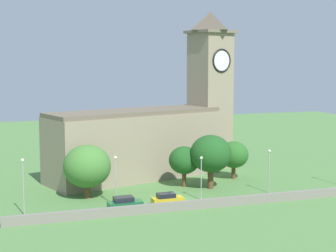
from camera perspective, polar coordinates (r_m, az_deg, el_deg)
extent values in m
plane|color=#517F42|center=(92.50, -1.88, -5.63)|extent=(200.00, 200.00, 0.00)
cube|color=gray|center=(92.92, -3.52, -2.12)|extent=(31.88, 18.21, 11.02)
cube|color=#675C4A|center=(92.20, -3.54, 1.48)|extent=(31.65, 17.47, 0.70)
cube|color=gray|center=(101.99, 4.44, 2.65)|extent=(7.78, 7.78, 25.10)
cube|color=#736753|center=(101.87, 4.51, 9.85)|extent=(9.03, 9.03, 0.50)
pyramid|color=brown|center=(102.00, 4.52, 10.95)|extent=(8.17, 8.17, 3.42)
cylinder|color=white|center=(99.33, 5.67, 6.87)|extent=(3.84, 1.29, 3.98)
torus|color=black|center=(99.33, 5.67, 6.87)|extent=(4.25, 1.62, 4.34)
cylinder|color=white|center=(103.80, 5.83, 6.86)|extent=(1.29, 3.84, 3.98)
torus|color=black|center=(103.80, 5.83, 6.86)|extent=(1.62, 4.25, 4.34)
cube|color=gray|center=(74.04, 2.61, -8.30)|extent=(49.83, 0.70, 1.24)
cube|color=#1E6B38|center=(73.70, -4.53, -8.26)|extent=(4.72, 2.06, 0.86)
cube|color=#1E232B|center=(73.44, -4.71, -7.69)|extent=(2.67, 1.75, 0.69)
cylinder|color=black|center=(75.12, -3.56, -8.30)|extent=(0.71, 0.37, 0.69)
cylinder|color=black|center=(73.40, -3.12, -8.66)|extent=(0.71, 0.37, 0.69)
cylinder|color=black|center=(74.27, -5.91, -8.50)|extent=(0.71, 0.37, 0.69)
cylinder|color=black|center=(72.53, -5.52, -8.87)|extent=(0.71, 0.37, 0.69)
cube|color=gold|center=(76.05, -0.05, -7.81)|extent=(4.43, 1.79, 0.79)
cube|color=#1E232B|center=(75.80, -0.21, -7.31)|extent=(2.49, 1.56, 0.63)
cylinder|color=black|center=(77.43, 0.79, -7.85)|extent=(0.64, 0.32, 0.63)
cylinder|color=black|center=(75.85, 1.24, -8.16)|extent=(0.64, 0.32, 0.63)
cylinder|color=black|center=(76.48, -1.34, -8.04)|extent=(0.64, 0.32, 0.63)
cylinder|color=black|center=(74.88, -0.92, -8.36)|extent=(0.64, 0.32, 0.63)
cylinder|color=#9EA0A5|center=(73.12, -14.99, -6.38)|extent=(0.14, 0.14, 7.03)
sphere|color=#F4EFCC|center=(72.37, -15.08, -3.50)|extent=(0.44, 0.44, 0.44)
cylinder|color=#9EA0A5|center=(75.48, -5.54, -5.95)|extent=(0.14, 0.14, 6.56)
sphere|color=#F4EFCC|center=(74.79, -5.57, -3.34)|extent=(0.44, 0.44, 0.44)
cylinder|color=#9EA0A5|center=(78.37, 3.51, -5.68)|extent=(0.14, 0.14, 5.96)
sphere|color=#F4EFCC|center=(77.74, 3.53, -3.38)|extent=(0.44, 0.44, 0.44)
cylinder|color=#9EA0A5|center=(83.96, 10.58, -4.85)|extent=(0.14, 0.14, 6.22)
sphere|color=#F4EFCC|center=(83.36, 10.63, -2.61)|extent=(0.44, 0.44, 0.44)
cylinder|color=brown|center=(93.43, 6.91, -4.84)|extent=(0.71, 0.71, 2.26)
ellipsoid|color=#286023|center=(92.87, 6.93, -3.01)|extent=(5.04, 5.04, 4.54)
cylinder|color=brown|center=(85.79, 4.51, -5.56)|extent=(0.91, 0.91, 3.14)
ellipsoid|color=#1E511E|center=(85.02, 4.53, -2.92)|extent=(6.50, 6.50, 5.85)
cylinder|color=brown|center=(80.66, -8.47, -6.77)|extent=(0.97, 0.97, 2.15)
ellipsoid|color=#427A33|center=(79.88, -8.51, -4.21)|extent=(6.95, 6.95, 6.26)
cylinder|color=brown|center=(86.96, 1.71, -5.61)|extent=(0.69, 0.69, 2.44)
ellipsoid|color=#1E511E|center=(86.35, 1.72, -3.62)|extent=(4.92, 4.92, 4.43)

